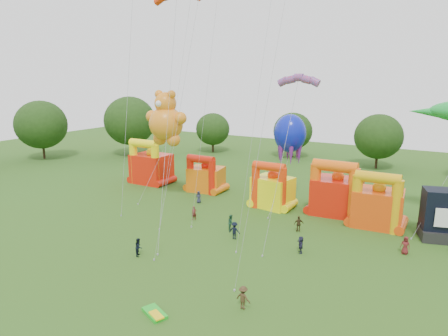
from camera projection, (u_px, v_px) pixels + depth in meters
The scene contains 21 objects.
ground at pixel (103, 314), 27.22m from camera, with size 160.00×160.00×0.00m, color #335718.
tree_ring at pixel (91, 222), 26.94m from camera, with size 125.11×127.23×12.07m.
bouncy_castle_0 at pixel (150, 166), 60.52m from camera, with size 5.39×4.34×6.87m.
bouncy_castle_1 at pixel (205, 177), 56.28m from camera, with size 5.19×4.44×5.34m.
bouncy_castle_2 at pixel (272, 190), 49.17m from camera, with size 5.06×4.34×5.90m.
bouncy_castle_3 at pixel (336, 193), 46.61m from camera, with size 5.95×4.93×6.68m.
bouncy_castle_4 at pixel (377, 205), 42.76m from camera, with size 5.35×4.40×6.27m.
teddy_bear_kite at pixel (161, 140), 50.46m from camera, with size 6.07×5.81×14.34m.
octopus_kite at pixel (286, 154), 50.56m from camera, with size 4.13×10.83×11.29m.
parafoil_kites at pixel (179, 120), 37.95m from camera, with size 23.65×10.67×27.06m.
diamond_kites at pixel (219, 69), 36.29m from camera, with size 15.41×15.81×40.47m.
folded_kite_bundle at pixel (155, 313), 27.05m from camera, with size 2.23×1.71×0.31m.
spectator_0 at pixel (199, 197), 51.14m from camera, with size 0.76×0.49×1.55m, color #24263C.
spectator_1 at pixel (194, 213), 45.07m from camera, with size 0.57×0.38×1.57m, color #561A18.
spectator_2 at pixel (231, 222), 42.00m from camera, with size 0.83×0.64×1.70m, color #1B452D.
spectator_3 at pixel (235, 231), 39.66m from camera, with size 1.15×0.66×1.78m, color black.
spectator_4 at pixel (299, 224), 41.58m from camera, with size 0.99×0.41×1.69m, color #3B2C17.
spectator_5 at pixel (301, 245), 36.56m from camera, with size 1.49×0.47×1.60m, color #23243B.
spectator_6 at pixel (405, 245), 36.27m from camera, with size 0.83×0.54×1.70m, color maroon.
spectator_8 at pixel (139, 247), 35.98m from camera, with size 0.81×0.63×1.66m, color black.
spectator_9 at pixel (243, 298), 27.66m from camera, with size 1.10×0.63×1.70m, color #3D2C18.
Camera 1 is at (19.33, -16.92, 15.77)m, focal length 32.00 mm.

